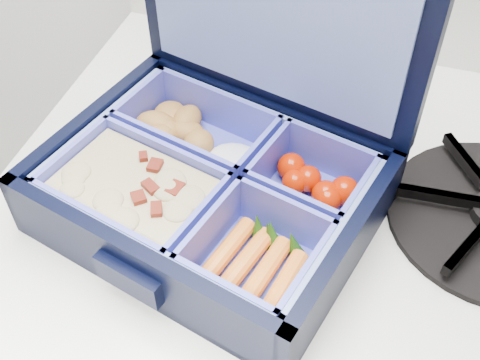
% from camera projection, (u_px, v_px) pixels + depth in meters
% --- Properties ---
extents(bento_box, '(0.29, 0.25, 0.06)m').
position_uv_depth(bento_box, '(210.00, 191.00, 0.49)').
color(bento_box, black).
rests_on(bento_box, stove).
extents(burner_grate_rear, '(0.18, 0.18, 0.02)m').
position_uv_depth(burner_grate_rear, '(263.00, 47.00, 0.66)').
color(burner_grate_rear, black).
rests_on(burner_grate_rear, stove).
extents(fork, '(0.11, 0.19, 0.01)m').
position_uv_depth(fork, '(319.00, 110.00, 0.59)').
color(fork, silver).
rests_on(fork, stove).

